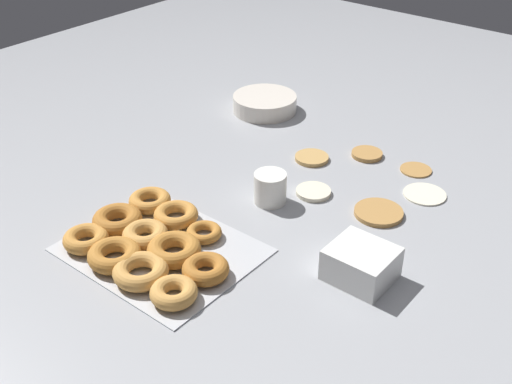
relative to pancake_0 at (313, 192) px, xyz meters
The scene contains 11 objects.
ground_plane 0.03m from the pancake_0, 167.84° to the left, with size 3.00×3.00×0.00m, color #9EA0A5.
pancake_0 is the anchor object (origin of this frame).
pancake_1 0.17m from the pancake_0, 126.13° to the left, with size 0.09×0.09×0.01m, color tan.
pancake_2 0.27m from the pancake_0, 37.84° to the left, with size 0.10×0.10×0.01m, color silver.
pancake_3 0.25m from the pancake_0, 89.38° to the left, with size 0.08×0.08×0.01m, color #B27F42.
pancake_4 0.17m from the pancake_0, ahead, with size 0.11×0.11×0.01m, color #B27F42.
pancake_5 0.30m from the pancake_0, 61.43° to the left, with size 0.08×0.08×0.01m, color #B27F42.
donut_tray 0.43m from the pancake_0, 108.65° to the right, with size 0.39×0.31×0.04m.
batter_bowl 0.50m from the pancake_0, 142.28° to the left, with size 0.20×0.20×0.05m.
container_stack 0.33m from the pancake_0, 38.68° to the right, with size 0.13×0.12×0.07m.
paper_cup 0.12m from the pancake_0, 123.11° to the right, with size 0.08×0.08×0.08m.
Camera 1 is at (0.75, -1.13, 0.83)m, focal length 45.00 mm.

